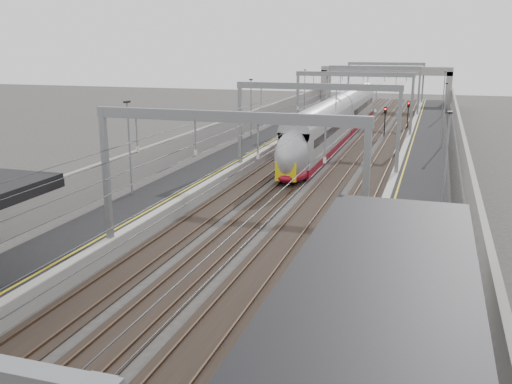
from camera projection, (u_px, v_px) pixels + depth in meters
The scene contains 11 objects.
platform_left at pixel (233, 161), 50.59m from camera, with size 4.00×120.00×1.00m, color black.
platform_right at pixel (420, 172), 45.91m from camera, with size 4.00×120.00×1.00m, color black.
tracks at pixel (322, 171), 48.36m from camera, with size 11.40×140.00×0.20m.
overhead_line at pixel (338, 93), 52.94m from camera, with size 13.00×140.00×6.60m.
overbridge at pixel (385, 76), 97.81m from camera, with size 22.00×2.20×6.90m.
wall_left at pixel (200, 146), 51.25m from camera, with size 0.30×120.00×3.20m, color gray.
wall_right at pixel (463, 161), 44.69m from camera, with size 0.30×120.00×3.20m, color gray.
train at pixel (336, 124), 62.48m from camera, with size 2.58×47.00×4.08m.
signal_green at pixel (322, 109), 73.42m from camera, with size 0.32×0.32×3.48m.
signal_red_near at pixel (385, 116), 66.40m from camera, with size 0.32×0.32×3.48m.
signal_red_far at pixel (408, 110), 73.02m from camera, with size 0.32×0.32×3.48m.
Camera 1 is at (8.94, -1.75, 10.43)m, focal length 40.00 mm.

